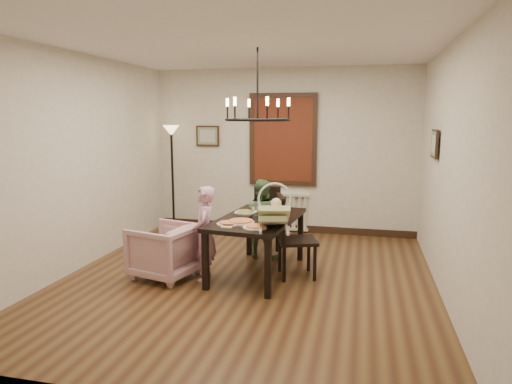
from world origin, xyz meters
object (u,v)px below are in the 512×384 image
at_px(chair_right, 297,236).
at_px(seated_man, 261,225).
at_px(armchair, 165,251).
at_px(dining_table, 257,224).
at_px(chair_far, 267,218).
at_px(floor_lamp, 173,179).
at_px(baby_bouncer, 274,213).
at_px(drinking_glass, 255,211).
at_px(elderly_woman, 205,241).

height_order(chair_right, seated_man, chair_right).
bearing_deg(armchair, dining_table, 123.77).
xyz_separation_m(chair_far, seated_man, (0.02, -0.44, -0.00)).
bearing_deg(dining_table, floor_lamp, 142.28).
bearing_deg(seated_man, baby_bouncer, 121.09).
xyz_separation_m(chair_right, armchair, (-1.60, -0.40, -0.19)).
bearing_deg(floor_lamp, drinking_glass, -44.53).
distance_m(chair_right, floor_lamp, 3.14).
height_order(chair_far, armchair, chair_far).
height_order(chair_far, chair_right, chair_right).
bearing_deg(elderly_woman, dining_table, 106.18).
xyz_separation_m(chair_right, floor_lamp, (-2.48, 1.89, 0.38)).
xyz_separation_m(chair_far, baby_bouncer, (0.44, -1.70, 0.45)).
relative_size(dining_table, seated_man, 1.78).
xyz_separation_m(chair_far, armchair, (-0.97, -1.54, -0.13)).
height_order(dining_table, chair_right, chair_right).
distance_m(seated_man, floor_lamp, 2.26).
bearing_deg(seated_man, chair_far, -75.72).
relative_size(chair_far, armchair, 1.26).
height_order(seated_man, drinking_glass, seated_man).
bearing_deg(elderly_woman, seated_man, 141.78).
bearing_deg(elderly_woman, floor_lamp, -162.12).
xyz_separation_m(chair_far, elderly_woman, (-0.46, -1.49, 0.01)).
height_order(dining_table, baby_bouncer, baby_bouncer).
height_order(seated_man, floor_lamp, floor_lamp).
height_order(dining_table, floor_lamp, floor_lamp).
xyz_separation_m(dining_table, armchair, (-1.09, -0.38, -0.31)).
relative_size(armchair, elderly_woman, 0.77).
relative_size(chair_right, seated_man, 1.13).
height_order(armchair, seated_man, seated_man).
relative_size(chair_far, floor_lamp, 0.52).
relative_size(chair_right, baby_bouncer, 1.88).
xyz_separation_m(chair_far, chair_right, (0.63, -1.14, 0.06)).
bearing_deg(baby_bouncer, drinking_glass, 110.29).
bearing_deg(chair_right, dining_table, 73.81).
height_order(chair_right, drinking_glass, chair_right).
bearing_deg(dining_table, seated_man, 105.24).
xyz_separation_m(chair_far, floor_lamp, (-1.85, 0.75, 0.43)).
bearing_deg(seated_man, chair_right, 144.07).
bearing_deg(armchair, floor_lamp, -144.53).
bearing_deg(chair_right, floor_lamp, 34.51).
height_order(armchair, floor_lamp, floor_lamp).
height_order(dining_table, seated_man, seated_man).
distance_m(chair_right, elderly_woman, 1.15).
distance_m(elderly_woman, baby_bouncer, 1.02).
distance_m(elderly_woman, drinking_glass, 0.73).
distance_m(chair_far, drinking_glass, 1.21).
distance_m(dining_table, drinking_glass, 0.17).
bearing_deg(chair_right, armchair, 85.91).
distance_m(elderly_woman, seated_man, 1.15).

